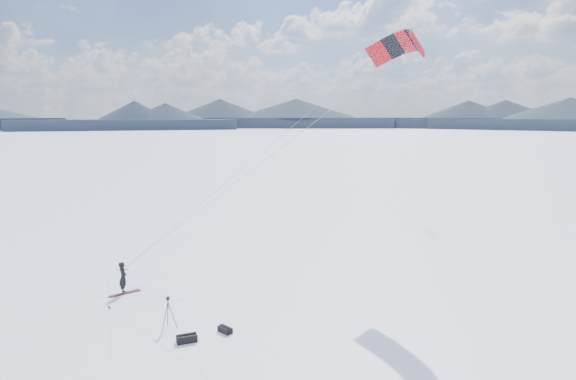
{
  "coord_description": "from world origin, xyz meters",
  "views": [
    {
      "loc": [
        7.55,
        -20.1,
        9.51
      ],
      "look_at": [
        6.85,
        6.63,
        5.29
      ],
      "focal_mm": 30.0,
      "sensor_mm": 36.0,
      "label": 1
    }
  ],
  "objects_px": {
    "tripod": "(168,308)",
    "gear_bag_b": "(225,330)",
    "snowboard": "(125,293)",
    "snowkiter": "(124,293)",
    "gear_bag_a": "(187,338)"
  },
  "relations": [
    {
      "from": "snowboard",
      "to": "gear_bag_a",
      "type": "bearing_deg",
      "value": -89.61
    },
    {
      "from": "snowboard",
      "to": "gear_bag_b",
      "type": "xyz_separation_m",
      "value": [
        6.08,
        -4.47,
        0.11
      ]
    },
    {
      "from": "snowkiter",
      "to": "gear_bag_a",
      "type": "height_order",
      "value": "snowkiter"
    },
    {
      "from": "snowkiter",
      "to": "gear_bag_a",
      "type": "xyz_separation_m",
      "value": [
        4.7,
        -5.49,
        0.17
      ]
    },
    {
      "from": "snowkiter",
      "to": "snowboard",
      "type": "relative_size",
      "value": 1.07
    },
    {
      "from": "snowboard",
      "to": "tripod",
      "type": "relative_size",
      "value": 1.09
    },
    {
      "from": "snowkiter",
      "to": "tripod",
      "type": "distance_m",
      "value": 5.61
    },
    {
      "from": "tripod",
      "to": "gear_bag_b",
      "type": "bearing_deg",
      "value": -2.86
    },
    {
      "from": "tripod",
      "to": "gear_bag_b",
      "type": "height_order",
      "value": "tripod"
    },
    {
      "from": "snowkiter",
      "to": "tripod",
      "type": "height_order",
      "value": "tripod"
    },
    {
      "from": "tripod",
      "to": "gear_bag_b",
      "type": "distance_m",
      "value": 2.73
    },
    {
      "from": "snowkiter",
      "to": "gear_bag_b",
      "type": "height_order",
      "value": "snowkiter"
    },
    {
      "from": "snowkiter",
      "to": "tripod",
      "type": "relative_size",
      "value": 1.17
    },
    {
      "from": "snowboard",
      "to": "gear_bag_b",
      "type": "bearing_deg",
      "value": -76.3
    },
    {
      "from": "snowboard",
      "to": "gear_bag_a",
      "type": "xyz_separation_m",
      "value": [
        4.61,
        -5.42,
        0.15
      ]
    }
  ]
}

